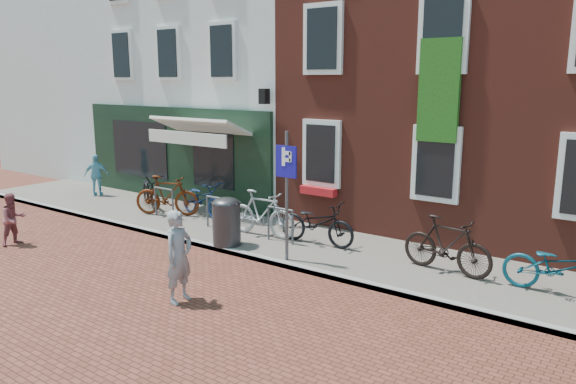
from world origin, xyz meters
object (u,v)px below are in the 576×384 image
Objects in this scene: bicycle_4 at (317,223)px; bicycle_6 at (560,268)px; bicycle_3 at (262,213)px; parking_sign at (286,180)px; woman at (179,256)px; litter_bin at (226,219)px; bicycle_2 at (202,199)px; cafe_person at (97,175)px; bicycle_1 at (167,196)px; boy at (13,219)px; bicycle_0 at (150,190)px; bicycle_5 at (447,245)px.

bicycle_6 is at bearing -93.36° from bicycle_4.
bicycle_3 is 0.97× the size of bicycle_4.
woman is at bearing -97.92° from parking_sign.
woman is at bearing -166.75° from bicycle_3.
bicycle_2 is at bearing 146.14° from litter_bin.
cafe_person is 4.83m from bicycle_2.
bicycle_1 is (3.88, -0.47, -0.11)m from cafe_person.
bicycle_1 is at bearing 90.92° from bicycle_6.
boy is 0.64× the size of bicycle_4.
woman is at bearing -96.99° from bicycle_0.
bicycle_6 is at bearing -79.70° from bicycle_2.
woman is at bearing 112.61° from cafe_person.
litter_bin is 0.64× the size of bicycle_1.
cafe_person reaches higher than bicycle_1.
bicycle_3 is at bearing -116.73° from bicycle_1.
woman reaches higher than bicycle_6.
bicycle_1 is at bearing 85.05° from bicycle_3.
boy is at bearing 138.46° from bicycle_1.
cafe_person is 0.70× the size of bicycle_6.
cafe_person is at bearing 85.17° from bicycle_4.
parking_sign reaches higher than bicycle_5.
boy is at bearing 125.68° from bicycle_3.
bicycle_0 is at bearing 84.78° from bicycle_4.
bicycle_5 is (3.37, 3.91, -0.16)m from woman.
bicycle_2 is at bearing 88.23° from bicycle_6.
cafe_person is 0.72× the size of bicycle_5.
parking_sign reaches higher than bicycle_1.
woman is at bearing -63.32° from litter_bin.
bicycle_2 is (-4.04, 1.60, -1.22)m from parking_sign.
bicycle_1 is at bearing 166.85° from parking_sign.
bicycle_0 is (-5.82, 4.25, -0.22)m from woman.
parking_sign is at bearing -1.97° from litter_bin.
cafe_person is 0.70× the size of bicycle_2.
parking_sign reaches higher than boy.
litter_bin is at bearing 165.14° from bicycle_3.
boy is (-4.30, -2.69, -0.09)m from litter_bin.
bicycle_0 is at bearing 94.27° from bicycle_5.
bicycle_2 is 1.00× the size of bicycle_4.
bicycle_6 is at bearing -62.41° from bicycle_0.
bicycle_3 and bicycle_5 have the same top height.
bicycle_5 is (4.54, 0.13, 0.00)m from bicycle_3.
bicycle_4 is at bearing -81.65° from bicycle_2.
cafe_person is at bearing 33.39° from boy.
woman reaches higher than bicycle_2.
litter_bin is 2.07m from bicycle_4.
bicycle_2 is 1.03× the size of bicycle_5.
bicycle_5 is at bearing -115.26° from bicycle_1.
cafe_person reaches higher than bicycle_3.
litter_bin is 0.62× the size of bicycle_4.
bicycle_1 is 7.97m from bicycle_5.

